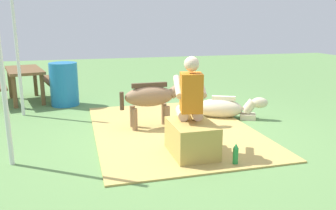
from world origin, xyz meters
The scene contains 11 objects.
ground_plane centered at (0.00, 0.00, 0.00)m, with size 24.00×24.00×0.00m, color #608C4C.
hay_patch centered at (0.27, 0.04, 0.01)m, with size 3.58×2.59×0.02m, color tan.
hay_bale centered at (-0.87, 0.11, 0.23)m, with size 0.77×0.56×0.47m, color tan.
person_seated centered at (-0.71, 0.09, 0.74)m, with size 0.70×0.50×1.35m.
pony_standing centered at (0.47, 0.31, 0.56)m, with size 0.34×1.35×0.92m.
pony_lying centered at (0.74, -1.10, 0.19)m, with size 0.81×1.32×0.42m.
soda_bottle centered at (-1.34, -0.32, 0.14)m, with size 0.07×0.07×0.29m.
water_barrel centered at (2.59, 1.83, 0.46)m, with size 0.59×0.59×0.93m, color #1E72B2.
tent_pole_left centered at (-0.56, 2.43, 1.17)m, with size 0.06×0.06×2.34m, color silver.
tent_pole_right centered at (1.94, 2.60, 1.17)m, with size 0.06×0.06×2.34m, color silver.
picnic_bench centered at (3.19, 2.68, 0.58)m, with size 1.76×1.61×0.75m.
Camera 1 is at (-5.04, 1.57, 1.79)m, focal length 36.70 mm.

